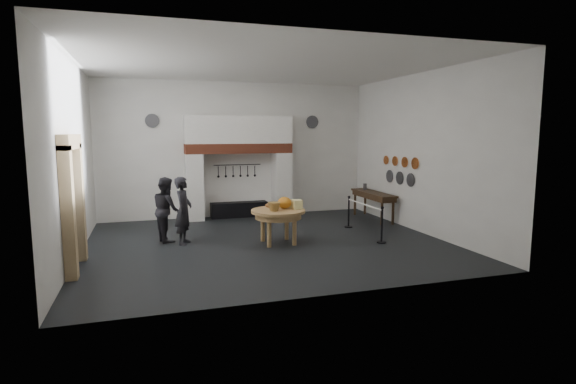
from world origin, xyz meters
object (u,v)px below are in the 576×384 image
object	(u,v)px
visitor_near	(184,211)
visitor_far	(167,209)
barrier_post_near	(382,226)
barrier_post_far	(349,213)
iron_range	(239,210)
side_table	(373,193)
work_table	(278,211)

from	to	relation	value
visitor_near	visitor_far	world-z (taller)	visitor_near
barrier_post_near	barrier_post_far	distance (m)	2.00
visitor_far	barrier_post_far	bearing A→B (deg)	-101.06
visitor_near	barrier_post_near	xyz separation A→B (m)	(4.88, -1.44, -0.41)
iron_range	barrier_post_near	distance (m)	5.43
visitor_near	barrier_post_far	xyz separation A→B (m)	(4.88, 0.56, -0.41)
visitor_far	side_table	world-z (taller)	visitor_far
iron_range	side_table	world-z (taller)	side_table
barrier_post_near	barrier_post_far	world-z (taller)	same
work_table	visitor_far	size ratio (longest dim) A/B	0.82
iron_range	work_table	xyz separation A→B (m)	(0.25, -3.88, 0.59)
barrier_post_near	side_table	bearing A→B (deg)	66.03
visitor_far	barrier_post_near	size ratio (longest dim) A/B	1.88
visitor_far	side_table	size ratio (longest dim) A/B	0.77
iron_range	barrier_post_near	size ratio (longest dim) A/B	2.11
iron_range	visitor_far	distance (m)	3.78
visitor_near	barrier_post_near	bearing A→B (deg)	-87.27
visitor_near	barrier_post_far	world-z (taller)	visitor_near
visitor_near	visitor_far	bearing A→B (deg)	64.19
work_table	barrier_post_near	world-z (taller)	barrier_post_near
visitor_near	side_table	bearing A→B (deg)	-57.49
visitor_near	side_table	world-z (taller)	visitor_near
work_table	side_table	world-z (taller)	side_table
iron_range	visitor_far	size ratio (longest dim) A/B	1.12
visitor_far	barrier_post_near	world-z (taller)	visitor_far
iron_range	visitor_far	world-z (taller)	visitor_far
work_table	barrier_post_near	distance (m)	2.70
barrier_post_far	work_table	bearing A→B (deg)	-154.26
iron_range	work_table	size ratio (longest dim) A/B	1.37
iron_range	side_table	distance (m)	4.50
visitor_near	side_table	distance (m)	6.34
work_table	barrier_post_far	size ratio (longest dim) A/B	1.54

